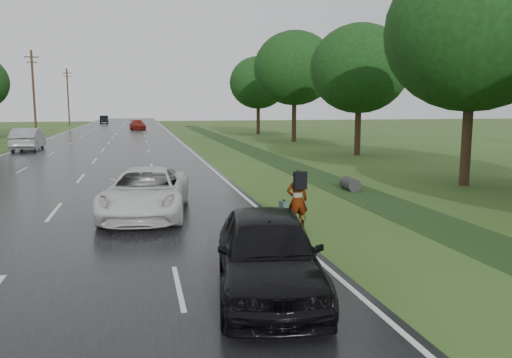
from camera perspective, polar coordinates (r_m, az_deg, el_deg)
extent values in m
cube|color=black|center=(54.61, -16.17, 4.35)|extent=(14.00, 180.00, 0.04)
cube|color=silver|center=(54.68, -9.07, 4.61)|extent=(0.12, 180.00, 0.01)
cube|color=silver|center=(55.38, -23.18, 4.09)|extent=(0.12, 180.00, 0.01)
cube|color=silver|center=(54.61, -16.17, 4.38)|extent=(0.12, 180.00, 0.01)
cube|color=black|center=(30.87, 3.20, 1.78)|extent=(2.20, 120.00, 0.01)
cylinder|color=#2D2D2D|center=(21.52, 10.71, -0.58)|extent=(0.56, 1.00, 0.56)
cylinder|color=#352416|center=(65.56, -24.06, 8.94)|extent=(0.26, 0.26, 10.00)
cube|color=#352416|center=(65.78, -24.28, 12.59)|extent=(1.60, 0.12, 0.12)
cube|color=#352416|center=(65.74, -24.25, 12.07)|extent=(1.20, 0.10, 0.10)
cylinder|color=#352416|center=(95.20, -20.68, 8.73)|extent=(0.26, 0.26, 10.00)
cube|color=#352416|center=(95.36, -20.81, 11.25)|extent=(1.60, 0.12, 0.12)
cube|color=#352416|center=(95.32, -20.79, 10.89)|extent=(1.20, 0.10, 0.10)
cylinder|color=#352416|center=(24.08, 22.91, 3.85)|extent=(0.44, 0.44, 3.84)
ellipsoid|color=black|center=(24.23, 23.57, 15.15)|extent=(7.60, 7.60, 6.84)
cylinder|color=#352416|center=(36.82, 11.54, 5.43)|extent=(0.44, 0.44, 3.52)
ellipsoid|color=black|center=(36.87, 11.75, 12.25)|extent=(7.00, 7.00, 6.30)
cylinder|color=#352416|center=(49.74, 4.36, 6.67)|extent=(0.44, 0.44, 4.16)
ellipsoid|color=black|center=(49.85, 4.43, 12.52)|extent=(8.00, 8.00, 7.20)
cylinder|color=#352416|center=(63.17, 0.25, 6.84)|extent=(0.44, 0.44, 3.68)
ellipsoid|color=black|center=(63.21, 0.26, 10.96)|extent=(7.20, 7.20, 6.48)
imported|color=#A5998C|center=(14.34, 4.74, -2.43)|extent=(0.64, 0.42, 1.74)
cube|color=black|center=(13.99, 5.08, -0.14)|extent=(0.35, 0.21, 0.49)
cube|color=#344D46|center=(14.36, 3.20, -3.33)|extent=(0.17, 0.49, 0.39)
cube|color=black|center=(14.32, 3.21, -2.42)|extent=(0.05, 0.16, 0.03)
imported|color=silver|center=(16.41, -12.46, -1.48)|extent=(3.26, 5.74, 1.51)
imported|color=black|center=(9.43, 1.38, -8.38)|extent=(2.56, 4.89, 1.59)
imported|color=gray|center=(43.70, -24.62, 4.17)|extent=(1.94, 5.34, 1.75)
imported|color=maroon|center=(76.11, -13.39, 6.05)|extent=(2.56, 5.06, 1.41)
imported|color=black|center=(106.32, -16.97, 6.55)|extent=(1.83, 4.69, 1.52)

